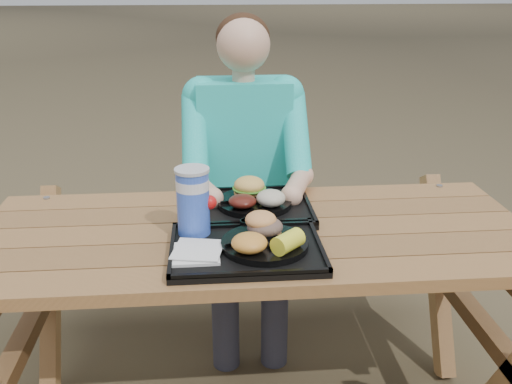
{
  "coord_description": "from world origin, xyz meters",
  "views": [
    {
      "loc": [
        -0.14,
        -1.68,
        1.53
      ],
      "look_at": [
        0.0,
        0.0,
        0.88
      ],
      "focal_mm": 40.0,
      "sensor_mm": 36.0,
      "label": 1
    }
  ],
  "objects": [
    {
      "name": "plate_near",
      "position": [
        0.01,
        -0.17,
        0.78
      ],
      "size": [
        0.26,
        0.26,
        0.02
      ],
      "primitive_type": "cylinder",
      "color": "black",
      "rests_on": "tray_near"
    },
    {
      "name": "tray_near",
      "position": [
        -0.04,
        -0.17,
        0.76
      ],
      "size": [
        0.45,
        0.35,
        0.02
      ],
      "primitive_type": "cube",
      "color": "black",
      "rests_on": "picnic_table"
    },
    {
      "name": "soda_cup",
      "position": [
        -0.2,
        -0.05,
        0.87
      ],
      "size": [
        0.1,
        0.1,
        0.2
      ],
      "primitive_type": "cylinder",
      "color": "blue",
      "rests_on": "tray_near"
    },
    {
      "name": "napkin_stack",
      "position": [
        -0.2,
        -0.21,
        0.78
      ],
      "size": [
        0.14,
        0.14,
        0.02
      ],
      "primitive_type": "cube",
      "rotation": [
        0.0,
        0.0,
        0.01
      ],
      "color": "white",
      "rests_on": "tray_near"
    },
    {
      "name": "diner",
      "position": [
        0.0,
        0.59,
        0.64
      ],
      "size": [
        0.48,
        0.84,
        1.28
      ],
      "primitive_type": null,
      "color": "#157298",
      "rests_on": "ground"
    },
    {
      "name": "mac_cheese",
      "position": [
        -0.04,
        -0.23,
        0.82
      ],
      "size": [
        0.1,
        0.1,
        0.05
      ],
      "primitive_type": "ellipsoid",
      "color": "gold",
      "rests_on": "plate_near"
    },
    {
      "name": "condiment_mustard",
      "position": [
        0.01,
        -0.03,
        0.79
      ],
      "size": [
        0.06,
        0.06,
        0.03
      ],
      "primitive_type": "cylinder",
      "color": "yellow",
      "rests_on": "tray_near"
    },
    {
      "name": "corn_cob",
      "position": [
        0.07,
        -0.24,
        0.82
      ],
      "size": [
        0.13,
        0.13,
        0.06
      ],
      "primitive_type": null,
      "rotation": [
        0.0,
        0.0,
        0.77
      ],
      "color": "#FFFA35",
      "rests_on": "plate_near"
    },
    {
      "name": "sandwich",
      "position": [
        0.02,
        -0.12,
        0.84
      ],
      "size": [
        0.1,
        0.1,
        0.11
      ],
      "primitive_type": null,
      "color": "#E69651",
      "rests_on": "plate_near"
    },
    {
      "name": "burger",
      "position": [
        -0.01,
        0.21,
        0.84
      ],
      "size": [
        0.11,
        0.11,
        0.1
      ],
      "primitive_type": null,
      "color": "#E9B252",
      "rests_on": "plate_far"
    },
    {
      "name": "picnic_table",
      "position": [
        0.0,
        0.0,
        0.38
      ],
      "size": [
        1.8,
        1.49,
        0.75
      ],
      "primitive_type": null,
      "color": "#999999",
      "rests_on": "ground"
    },
    {
      "name": "tray_far",
      "position": [
        -0.02,
        0.15,
        0.76
      ],
      "size": [
        0.45,
        0.35,
        0.02
      ],
      "primitive_type": "cube",
      "color": "black",
      "rests_on": "picnic_table"
    },
    {
      "name": "condiment_bbq",
      "position": [
        -0.03,
        -0.03,
        0.78
      ],
      "size": [
        0.04,
        0.04,
        0.03
      ],
      "primitive_type": "cylinder",
      "color": "black",
      "rests_on": "tray_near"
    },
    {
      "name": "baked_beans",
      "position": [
        -0.04,
        0.09,
        0.81
      ],
      "size": [
        0.09,
        0.09,
        0.04
      ],
      "primitive_type": "ellipsoid",
      "color": "#521710",
      "rests_on": "plate_far"
    },
    {
      "name": "plate_far",
      "position": [
        0.01,
        0.16,
        0.78
      ],
      "size": [
        0.26,
        0.26,
        0.02
      ],
      "primitive_type": "cylinder",
      "color": "black",
      "rests_on": "tray_far"
    },
    {
      "name": "cutlery_far",
      "position": [
        -0.2,
        0.16,
        0.77
      ],
      "size": [
        0.05,
        0.16,
        0.01
      ],
      "primitive_type": "cube",
      "rotation": [
        0.0,
        0.0,
        0.12
      ],
      "color": "black",
      "rests_on": "tray_far"
    },
    {
      "name": "potato_salad",
      "position": [
        0.06,
        0.1,
        0.82
      ],
      "size": [
        0.1,
        0.1,
        0.06
      ],
      "primitive_type": "ellipsoid",
      "color": "beige",
      "rests_on": "plate_far"
    }
  ]
}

